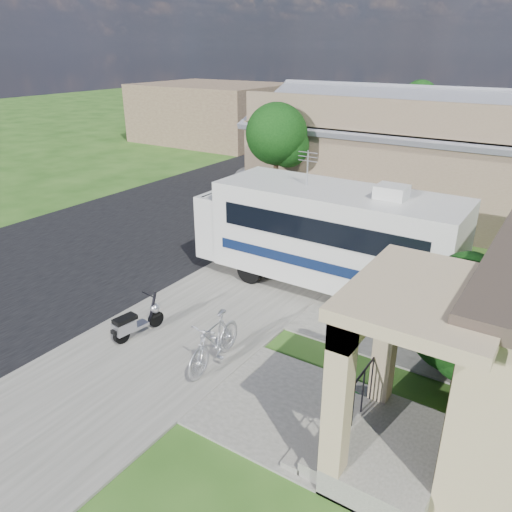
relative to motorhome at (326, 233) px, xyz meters
The scene contains 18 objects.
ground 4.64m from the motorhome, 99.51° to the right, with size 120.00×120.00×0.00m, color #204612.
street_slab 10.15m from the motorhome, 145.11° to the left, with size 9.00×80.00×0.02m, color black.
sidewalk_slab 6.20m from the motorhome, 106.67° to the left, with size 4.00×80.00×0.06m, color #5F5D55.
driveway_slab 1.83m from the motorhome, 16.30° to the left, with size 7.00×6.00×0.05m, color #5F5D55.
walk_slab 5.97m from the motorhome, 66.56° to the right, with size 4.00×3.00×0.05m, color #5F5D55.
warehouse 9.73m from the motorhome, 94.22° to the left, with size 12.50×8.40×5.04m.
distant_bldg_far 25.07m from the motorhome, 134.98° to the left, with size 10.00×8.00×4.00m, color brown.
distant_bldg_near 33.63m from the motorhome, 117.86° to the left, with size 8.00×7.00×3.20m, color brown.
street_tree_a 6.70m from the motorhome, 132.72° to the left, with size 2.44×2.40×4.58m.
street_tree_b 15.52m from the motorhome, 106.63° to the left, with size 2.44×2.40×4.73m.
street_tree_c 24.23m from the motorhome, 100.51° to the left, with size 2.44×2.40×4.42m.
motorhome is the anchor object (origin of this frame).
shrub 4.99m from the motorhome, 30.02° to the right, with size 2.37×2.26×2.91m.
scooter 5.79m from the motorhome, 116.61° to the right, with size 0.55×1.45×0.96m.
bicycle 5.05m from the motorhome, 92.68° to the right, with size 0.55×1.95×1.17m, color #B3B2BB.
pickup_truck 11.43m from the motorhome, 127.28° to the left, with size 2.59×5.62×1.56m, color silver.
van 16.72m from the motorhome, 114.46° to the left, with size 2.66×6.54×1.90m, color silver.
garden_hose 5.57m from the motorhome, 58.66° to the right, with size 0.46×0.46×0.21m, color #166E1C.
Camera 1 is at (6.28, -7.87, 6.55)m, focal length 35.00 mm.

